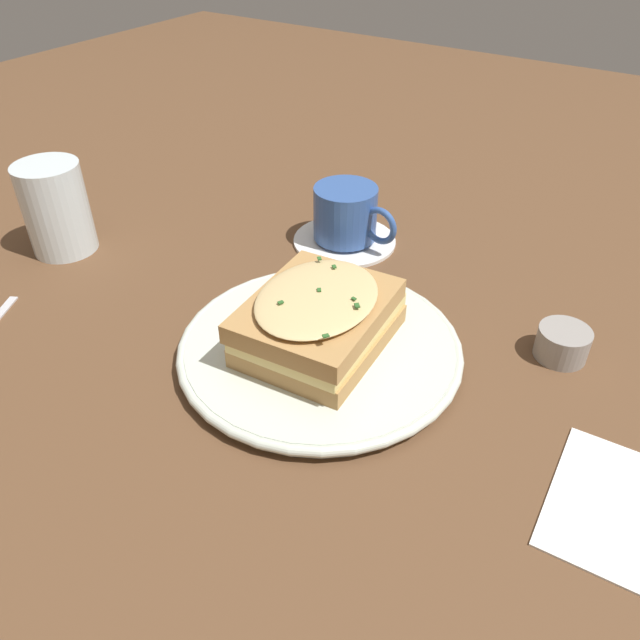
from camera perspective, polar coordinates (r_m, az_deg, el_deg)
ground_plane at (r=0.59m, az=-1.37°, el=-4.64°), size 2.40×2.40×0.00m
dinner_plate at (r=0.60m, az=-0.00°, el=-2.60°), size 0.27×0.27×0.02m
sandwich at (r=0.57m, az=-0.17°, el=0.12°), size 0.16×0.13×0.06m
teacup_with_saucer at (r=0.77m, az=2.40°, el=9.18°), size 0.13×0.14×0.07m
water_glass at (r=0.81m, az=-22.98°, el=9.38°), size 0.08×0.08×0.11m
napkin at (r=0.53m, az=26.01°, el=-15.64°), size 0.13×0.11×0.00m
condiment_pot at (r=0.64m, az=21.29°, el=-1.99°), size 0.05×0.05×0.03m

